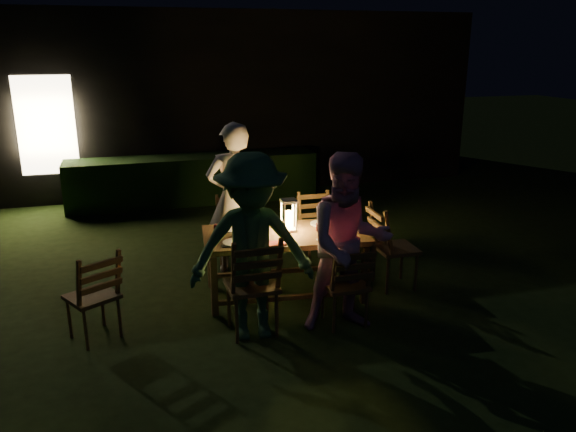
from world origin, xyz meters
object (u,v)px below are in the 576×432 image
object	(u,v)px
chair_near_left	(253,302)
chair_near_right	(345,298)
bottle_bucket_b	(254,175)
person_house_side	(235,198)
lantern	(289,217)
chair_end	(393,261)
person_opp_right	(348,244)
person_opp_left	(252,248)
chair_far_left	(237,249)
bottle_table	(261,222)
dining_table	(285,239)
ice_bucket	(251,179)
chair_far_right	(318,244)
side_table	(252,191)
bottle_bucket_a	(249,176)
chair_spare	(95,311)

from	to	relation	value
chair_near_left	chair_near_right	bearing A→B (deg)	-6.80
bottle_bucket_b	chair_near_right	bearing A→B (deg)	-87.07
person_house_side	lantern	size ratio (longest dim) A/B	5.11
chair_end	person_opp_right	distance (m)	1.26
chair_near_right	person_opp_right	xyz separation A→B (m)	(-0.01, -0.05, 0.58)
person_opp_left	bottle_bucket_b	bearing A→B (deg)	82.45
chair_far_left	bottle_table	size ratio (longest dim) A/B	3.36
dining_table	chair_near_right	size ratio (longest dim) A/B	1.98
chair_far_left	lantern	xyz separation A→B (m)	(0.42, -0.77, 0.58)
person_house_side	lantern	world-z (taller)	person_house_side
dining_table	chair_end	size ratio (longest dim) A/B	1.80
lantern	chair_end	bearing A→B (deg)	-8.43
chair_end	lantern	xyz separation A→B (m)	(-1.17, 0.17, 0.57)
chair_end	person_opp_left	distance (m)	1.95
dining_table	bottle_table	bearing A→B (deg)	180.00
chair_end	ice_bucket	size ratio (longest dim) A/B	3.31
chair_near_left	bottle_bucket_b	xyz separation A→B (m)	(0.73, 3.05, 0.51)
person_house_side	chair_far_right	bearing A→B (deg)	177.08
chair_far_left	bottle_table	xyz separation A→B (m)	(0.12, -0.79, 0.57)
ice_bucket	chair_near_right	bearing A→B (deg)	-86.11
person_house_side	ice_bucket	distance (m)	1.52
chair_far_left	person_opp_left	xyz separation A→B (m)	(-0.16, -1.58, 0.58)
chair_near_left	side_table	xyz separation A→B (m)	(0.68, 3.01, 0.27)
dining_table	bottle_bucket_a	size ratio (longest dim) A/B	5.59
chair_far_left	chair_end	distance (m)	1.85
chair_far_right	ice_bucket	bearing A→B (deg)	-73.59
chair_spare	person_opp_right	xyz separation A→B (m)	(2.31, -0.44, 0.58)
chair_near_right	chair_end	distance (m)	1.09
chair_far_right	lantern	bearing A→B (deg)	49.36
person_house_side	side_table	size ratio (longest dim) A/B	2.71
person_opp_left	bottle_bucket_b	xyz separation A→B (m)	(0.74, 3.10, -0.05)
person_opp_left	chair_spare	bearing A→B (deg)	171.91
bottle_table	bottle_bucket_a	world-z (taller)	bottle_table
chair_spare	side_table	xyz separation A→B (m)	(2.10, 2.70, 0.31)
person_opp_left	side_table	xyz separation A→B (m)	(0.69, 3.06, -0.29)
chair_end	bottle_bucket_b	size ratio (longest dim) A/B	3.10
chair_spare	chair_near_right	bearing A→B (deg)	-39.16
bottle_table	side_table	xyz separation A→B (m)	(0.41, 2.26, -0.27)
chair_far_left	side_table	size ratio (longest dim) A/B	1.42
chair_far_right	chair_end	xyz separation A→B (m)	(0.60, -0.84, 0.02)
bottle_table	chair_end	bearing A→B (deg)	-5.98
chair_end	bottle_bucket_b	bearing A→B (deg)	-156.04
person_house_side	chair_near_left	bearing A→B (deg)	90.09
bottle_bucket_a	person_opp_left	bearing A→B (deg)	-102.01
side_table	bottle_bucket_a	distance (m)	0.25
person_opp_right	side_table	world-z (taller)	person_opp_right
chair_far_left	chair_spare	xyz separation A→B (m)	(-1.57, -1.23, -0.01)
chair_near_right	lantern	size ratio (longest dim) A/B	2.58
bottle_table	bottle_bucket_a	size ratio (longest dim) A/B	0.88
lantern	side_table	xyz separation A→B (m)	(0.10, 2.24, -0.29)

